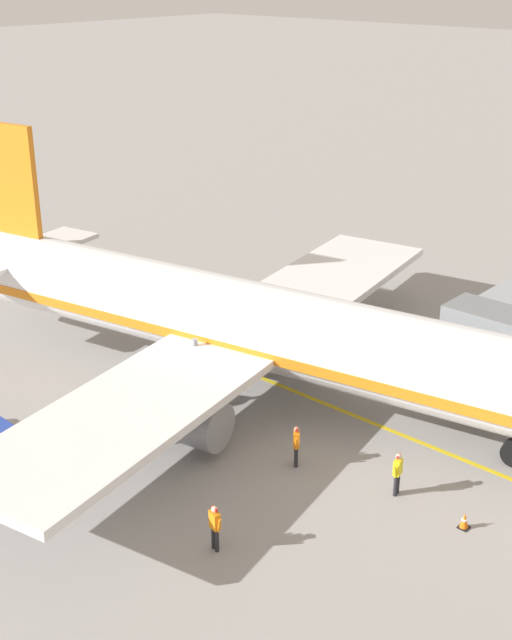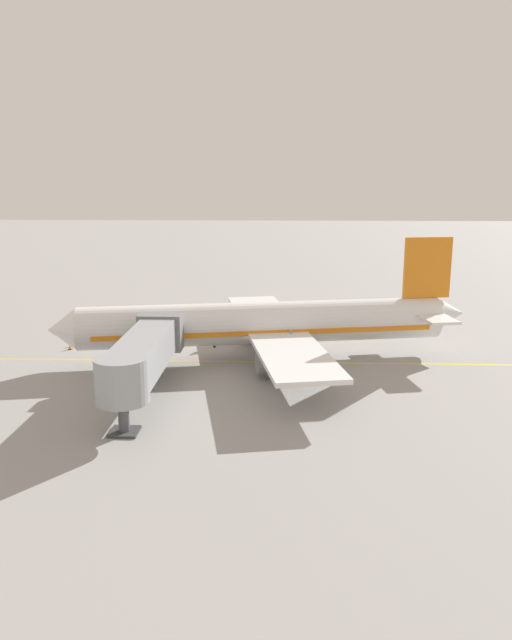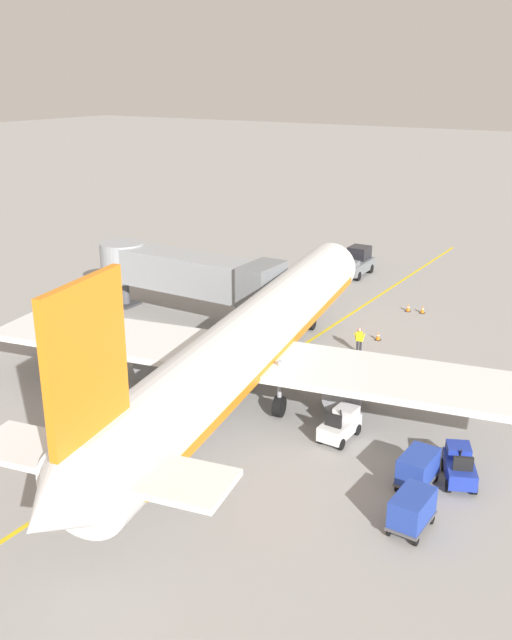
{
  "view_description": "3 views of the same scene",
  "coord_description": "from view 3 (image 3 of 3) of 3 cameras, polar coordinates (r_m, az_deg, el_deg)",
  "views": [
    {
      "loc": [
        26.32,
        21.73,
        17.91
      ],
      "look_at": [
        0.55,
        -1.37,
        3.14
      ],
      "focal_mm": 47.72,
      "sensor_mm": 36.0,
      "label": 1
    },
    {
      "loc": [
        -50.77,
        -1.91,
        15.43
      ],
      "look_at": [
        0.42,
        0.18,
        3.7
      ],
      "focal_mm": 33.87,
      "sensor_mm": 36.0,
      "label": 2
    },
    {
      "loc": [
        20.16,
        -30.51,
        16.89
      ],
      "look_at": [
        -1.59,
        4.3,
        2.44
      ],
      "focal_mm": 39.42,
      "sensor_mm": 36.0,
      "label": 3
    }
  ],
  "objects": [
    {
      "name": "gate_lead_in_line",
      "position": [
        40.28,
        -1.33,
        -5.4
      ],
      "size": [
        0.24,
        80.0,
        0.01
      ],
      "primitive_type": "cube",
      "color": "gold",
      "rests_on": "ground"
    },
    {
      "name": "baggage_tug_trailing",
      "position": [
        32.49,
        16.18,
        -11.33
      ],
      "size": [
        2.12,
        2.77,
        1.62
      ],
      "color": "#1E339E",
      "rests_on": "ground"
    },
    {
      "name": "baggage_cart_second_in_train",
      "position": [
        28.82,
        12.56,
        -14.72
      ],
      "size": [
        1.37,
        2.92,
        1.58
      ],
      "color": "#4C4C51",
      "rests_on": "ground"
    },
    {
      "name": "safety_cone_nose_right",
      "position": [
        47.67,
        9.88,
        -1.29
      ],
      "size": [
        0.36,
        0.36,
        0.59
      ],
      "color": "black",
      "rests_on": "ground"
    },
    {
      "name": "baggage_cart_front",
      "position": [
        31.5,
        13.02,
        -11.57
      ],
      "size": [
        1.37,
        2.92,
        1.58
      ],
      "color": "#4C4C51",
      "rests_on": "ground"
    },
    {
      "name": "jet_bridge",
      "position": [
        50.46,
        -5.78,
        3.85
      ],
      "size": [
        15.01,
        3.5,
        4.98
      ],
      "color": "#93999E",
      "rests_on": "ground"
    },
    {
      "name": "parked_airliner",
      "position": [
        37.9,
        -0.47,
        -1.8
      ],
      "size": [
        30.44,
        37.18,
        10.63
      ],
      "color": "white",
      "rests_on": "ground"
    },
    {
      "name": "pushback_tractor",
      "position": [
        62.74,
        8.06,
        4.62
      ],
      "size": [
        2.31,
        4.45,
        2.4
      ],
      "color": "slate",
      "rests_on": "ground"
    },
    {
      "name": "ground_crew_wing_walker",
      "position": [
        41.35,
        7.38,
        -3.45
      ],
      "size": [
        0.62,
        0.52,
        1.69
      ],
      "color": "#232328",
      "rests_on": "ground"
    },
    {
      "name": "safety_cone_nose_left",
      "position": [
        53.69,
        13.36,
        0.84
      ],
      "size": [
        0.36,
        0.36,
        0.59
      ],
      "color": "black",
      "rests_on": "ground"
    },
    {
      "name": "baggage_tug_lead",
      "position": [
        34.8,
        6.86,
        -8.47
      ],
      "size": [
        1.35,
        2.53,
        1.62
      ],
      "color": "silver",
      "rests_on": "ground"
    },
    {
      "name": "ground_plane",
      "position": [
        40.28,
        -1.33,
        -5.41
      ],
      "size": [
        400.0,
        400.0,
        0.0
      ],
      "primitive_type": "plane",
      "color": "gray"
    },
    {
      "name": "safety_cone_wing_tip",
      "position": [
        53.86,
        12.25,
        0.98
      ],
      "size": [
        0.36,
        0.36,
        0.59
      ],
      "color": "black",
      "rests_on": "ground"
    },
    {
      "name": "ground_crew_marshaller",
      "position": [
        40.65,
        15.38,
        -4.43
      ],
      "size": [
        0.32,
        0.72,
        1.69
      ],
      "color": "#232328",
      "rests_on": "ground"
    },
    {
      "name": "ground_crew_loader",
      "position": [
        45.03,
        8.39,
        -1.55
      ],
      "size": [
        0.73,
        0.31,
        1.69
      ],
      "color": "#232328",
      "rests_on": "ground"
    }
  ]
}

